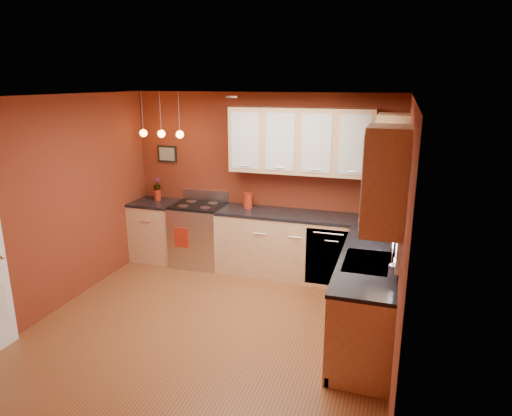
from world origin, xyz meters
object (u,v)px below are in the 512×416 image
(sink, at_px, (369,264))
(red_canister, at_px, (248,200))
(gas_range, at_px, (199,234))
(coffee_maker, at_px, (385,212))
(soap_pump, at_px, (394,268))

(sink, height_order, red_canister, sink)
(gas_range, bearing_deg, red_canister, 7.44)
(sink, distance_m, red_canister, 2.46)
(sink, height_order, coffee_maker, coffee_maker)
(coffee_maker, bearing_deg, red_canister, 178.20)
(gas_range, relative_size, red_canister, 5.07)
(sink, xyz_separation_m, red_canister, (-1.87, 1.60, 0.14))
(sink, xyz_separation_m, soap_pump, (0.25, -0.35, 0.12))
(red_canister, relative_size, coffee_maker, 0.76)
(coffee_maker, distance_m, soap_pump, 1.87)
(red_canister, relative_size, soap_pump, 1.11)
(red_canister, bearing_deg, coffee_maker, -2.43)
(gas_range, xyz_separation_m, red_canister, (0.76, 0.10, 0.57))
(coffee_maker, height_order, soap_pump, coffee_maker)
(red_canister, distance_m, soap_pump, 2.87)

